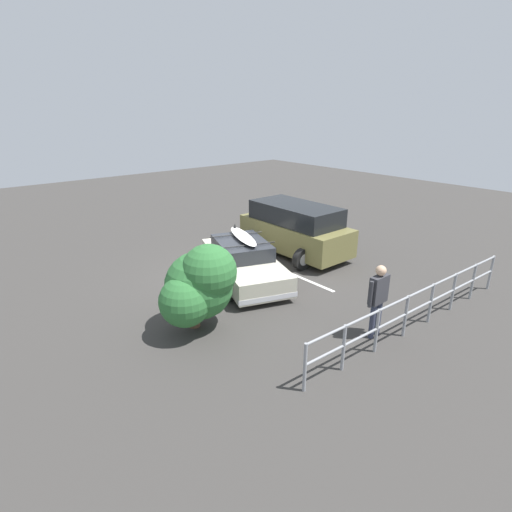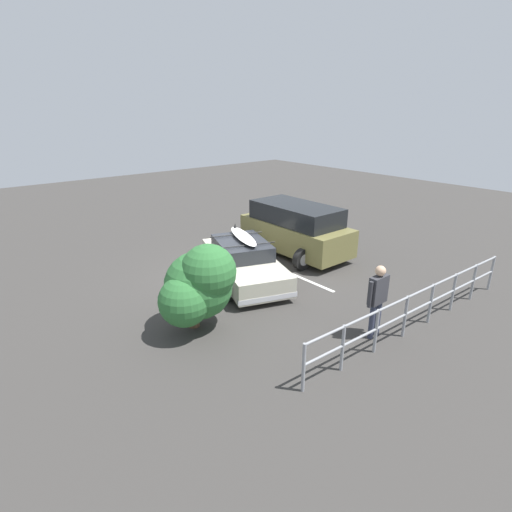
% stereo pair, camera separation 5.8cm
% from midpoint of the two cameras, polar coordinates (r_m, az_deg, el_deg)
% --- Properties ---
extents(ground_plane, '(44.00, 44.00, 0.02)m').
position_cam_midpoint_polar(ground_plane, '(12.95, -4.01, -2.91)').
color(ground_plane, '#383533').
rests_on(ground_plane, ground).
extents(parking_stripe, '(0.12, 4.92, 0.00)m').
position_cam_midpoint_polar(parking_stripe, '(13.58, 2.99, -1.69)').
color(parking_stripe, silver).
rests_on(parking_stripe, ground).
extents(sedan_car, '(3.13, 4.58, 1.51)m').
position_cam_midpoint_polar(sedan_car, '(12.51, -1.96, -0.74)').
color(sedan_car, '#B7B29E').
rests_on(sedan_car, ground).
extents(suv_car, '(2.59, 4.46, 1.86)m').
position_cam_midpoint_polar(suv_car, '(14.70, 5.45, 3.91)').
color(suv_car, brown).
rests_on(suv_car, ground).
extents(person_bystander, '(0.70, 0.24, 1.80)m').
position_cam_midpoint_polar(person_bystander, '(9.59, 16.89, -5.32)').
color(person_bystander, '#33384C').
rests_on(person_bystander, ground).
extents(railing_fence, '(7.65, 0.42, 1.06)m').
position_cam_midpoint_polar(railing_fence, '(10.42, 22.16, -6.37)').
color(railing_fence, gray).
rests_on(railing_fence, ground).
extents(bush_near_left, '(1.95, 1.77, 2.18)m').
position_cam_midpoint_polar(bush_near_left, '(9.65, -8.39, -4.41)').
color(bush_near_left, brown).
rests_on(bush_near_left, ground).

